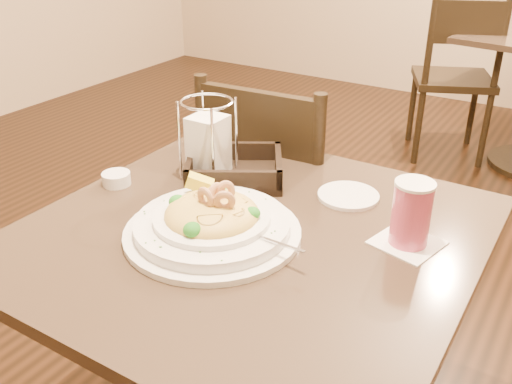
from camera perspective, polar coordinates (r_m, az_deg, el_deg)
The scene contains 9 objects.
main_table at distance 1.34m, azimuth -0.46°, elevation -12.36°, with size 0.90×0.90×0.74m.
dining_chair_near at distance 1.80m, azimuth 2.10°, elevation -1.52°, with size 0.44×0.44×0.93m.
dining_chair_far at distance 3.43m, azimuth 19.32°, elevation 11.10°, with size 0.55×0.55×0.93m.
pasta_bowl at distance 1.17m, azimuth -4.41°, elevation -2.95°, with size 0.41×0.37×0.12m.
drink_glass at distance 1.16m, azimuth 15.26°, elevation -2.13°, with size 0.15×0.15×0.14m.
bread_basket at distance 1.41m, azimuth -2.15°, elevation 2.08°, with size 0.29×0.28×0.06m.
napkin_caddy at distance 1.40m, azimuth -4.78°, elevation 4.69°, with size 0.13×0.13×0.20m.
side_plate at distance 1.35m, azimuth 9.22°, elevation -0.37°, with size 0.14×0.14×0.01m, color white.
butter_ramekin at distance 1.43m, azimuth -13.79°, elevation 1.30°, with size 0.07×0.07×0.03m, color white.
Camera 1 is at (0.56, -0.87, 1.36)m, focal length 40.00 mm.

